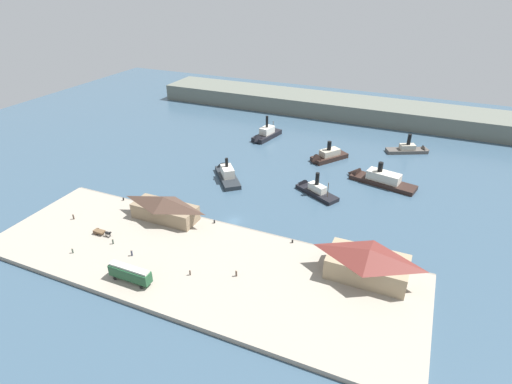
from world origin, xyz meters
TOP-DOWN VIEW (x-y plane):
  - ground_plane at (0.00, 0.00)m, footprint 320.00×320.00m
  - quay_promenade at (0.00, -22.00)m, footprint 110.00×36.00m
  - seawall_edge at (0.00, -3.60)m, footprint 110.00×0.80m
  - ferry_shed_west_terminal at (-17.85, -8.37)m, footprint 19.16×7.71m
  - ferry_shed_central_terminal at (39.76, -10.69)m, footprint 18.63×10.66m
  - street_tram at (-9.57, -34.28)m, footprint 10.60×2.59m
  - horse_cart at (-28.84, -22.24)m, footprint 5.96×1.66m
  - pedestrian_at_waters_edge at (-30.04, -31.58)m, footprint 0.37×0.37m
  - pedestrian_near_west_shed at (1.75, -26.98)m, footprint 0.37×0.37m
  - pedestrian_near_cart at (-41.98, -19.33)m, footprint 0.43×0.43m
  - pedestrian_near_east_shed at (-15.58, -26.46)m, footprint 0.44×0.44m
  - pedestrian_by_tram at (-23.34, -24.38)m, footprint 0.40×0.40m
  - pedestrian_walking_west at (11.91, -22.98)m, footprint 0.43×0.43m
  - mooring_post_center_east at (19.63, -5.11)m, footprint 0.44×0.44m
  - mooring_post_center_west at (-36.04, -4.85)m, footprint 0.44×0.44m
  - mooring_post_west at (-3.79, -4.96)m, footprint 0.44×0.44m
  - ferry_approaching_west at (13.28, 52.49)m, footprint 13.46×15.98m
  - ferry_departing_north at (42.69, 73.99)m, footprint 17.62×11.49m
  - ferry_near_quay at (-16.78, 63.87)m, footprint 8.61×17.94m
  - ferry_outer_harbor at (-15.36, 24.83)m, footprint 16.25×18.11m
  - ferry_approaching_east at (15.87, 25.89)m, footprint 16.78×11.94m
  - ferry_moored_east at (33.45, 41.56)m, footprint 24.64×10.88m
  - far_headland at (0.00, 110.00)m, footprint 180.00×24.00m

SIDE VIEW (x-z plane):
  - ground_plane at x=0.00m, z-range 0.00..0.00m
  - seawall_edge at x=0.00m, z-range 0.00..1.00m
  - quay_promenade at x=0.00m, z-range 0.00..1.20m
  - ferry_approaching_east at x=15.87m, z-range -3.42..5.80m
  - ferry_departing_north at x=42.69m, z-range -3.28..5.73m
  - ferry_outer_harbor at x=-15.36m, z-range -3.32..6.13m
  - ferry_approaching_west at x=13.28m, z-range -3.07..6.11m
  - ferry_moored_east at x=33.45m, z-range -3.36..6.41m
  - mooring_post_center_east at x=19.63m, z-range 1.20..2.10m
  - mooring_post_center_west at x=-36.04m, z-range 1.20..2.10m
  - mooring_post_west at x=-3.79m, z-range 1.20..2.10m
  - ferry_near_quay at x=-16.78m, z-range -3.96..7.34m
  - pedestrian_near_west_shed at x=1.75m, z-range 1.13..2.64m
  - pedestrian_at_waters_edge at x=-30.04m, z-range 1.13..2.64m
  - pedestrian_by_tram at x=-23.34m, z-range 1.13..2.74m
  - pedestrian_walking_west at x=11.91m, z-range 1.12..2.86m
  - pedestrian_near_cart at x=-41.98m, z-range 1.12..2.86m
  - pedestrian_near_east_shed at x=-15.58m, z-range 1.12..2.90m
  - horse_cart at x=-28.84m, z-range 1.18..3.05m
  - street_tram at x=-9.57m, z-range 1.56..5.66m
  - far_headland at x=0.00m, z-range 0.00..8.00m
  - ferry_shed_west_terminal at x=-17.85m, z-range 1.26..8.30m
  - ferry_shed_central_terminal at x=39.76m, z-range 1.26..8.80m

